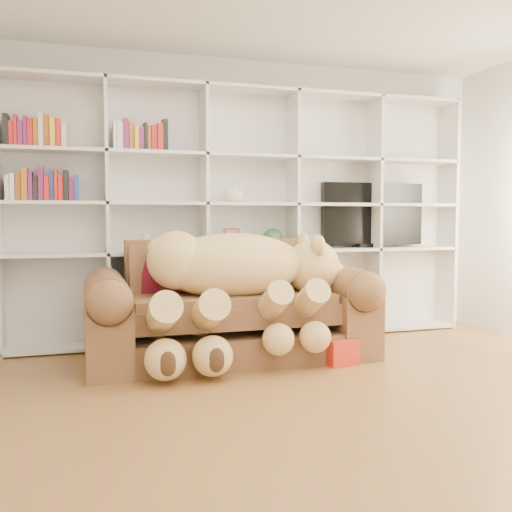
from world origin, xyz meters
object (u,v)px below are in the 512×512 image
object	(u,v)px
tv	(372,215)
gift_box	(338,351)
sofa	(230,314)
teddy_bear	(238,278)

from	to	relation	value
tv	gift_box	bearing A→B (deg)	-128.53
gift_box	sofa	bearing A→B (deg)	149.71
sofa	tv	xyz separation A→B (m)	(1.71, 0.70, 0.82)
sofa	gift_box	xyz separation A→B (m)	(0.78, -0.46, -0.27)
sofa	gift_box	distance (m)	0.94
teddy_bear	gift_box	world-z (taller)	teddy_bear
sofa	teddy_bear	xyz separation A→B (m)	(0.01, -0.20, 0.32)
sofa	teddy_bear	bearing A→B (deg)	-85.71
teddy_bear	sofa	bearing A→B (deg)	98.50
sofa	gift_box	world-z (taller)	sofa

